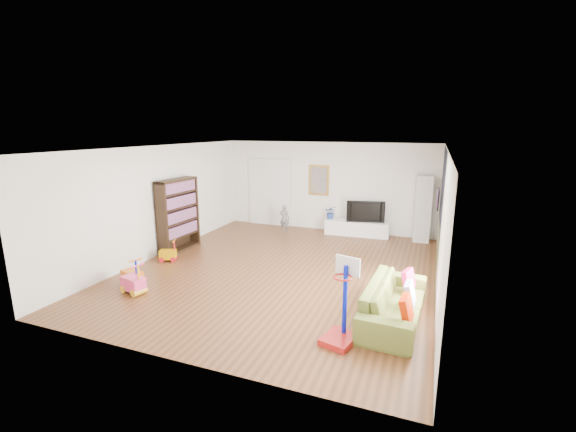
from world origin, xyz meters
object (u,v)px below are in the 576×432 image
at_px(bookshelf, 178,215).
at_px(basketball_hoop, 340,302).
at_px(sofa, 394,301).
at_px(media_console, 357,228).

distance_m(bookshelf, basketball_hoop, 5.70).
xyz_separation_m(sofa, basketball_hoop, (-0.67, -1.02, 0.33)).
bearing_deg(bookshelf, sofa, -15.37).
distance_m(sofa, basketball_hoop, 1.27).
bearing_deg(bookshelf, basketball_hoop, -27.33).
xyz_separation_m(bookshelf, sofa, (5.60, -1.85, -0.62)).
bearing_deg(media_console, basketball_hoop, -84.06).
xyz_separation_m(media_console, basketball_hoop, (0.90, -5.92, 0.43)).
xyz_separation_m(media_console, bookshelf, (-4.02, -3.04, 0.71)).
height_order(sofa, basketball_hoop, basketball_hoop).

